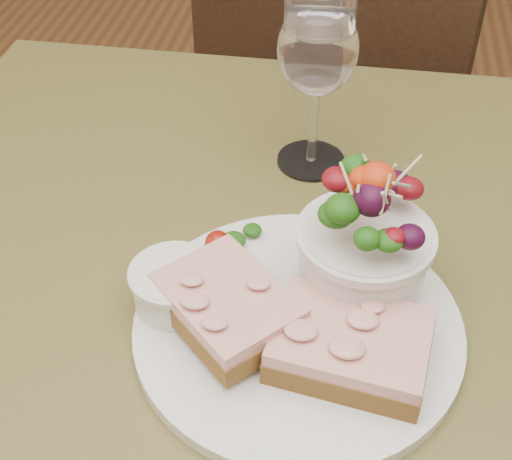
% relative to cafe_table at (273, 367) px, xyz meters
% --- Properties ---
extents(cafe_table, '(0.80, 0.80, 0.75)m').
position_rel_cafe_table_xyz_m(cafe_table, '(0.00, 0.00, 0.00)').
color(cafe_table, '#49411F').
rests_on(cafe_table, ground).
extents(chair_far, '(0.53, 0.53, 0.90)m').
position_rel_cafe_table_xyz_m(chair_far, '(0.05, 0.71, -0.36)').
color(chair_far, black).
rests_on(chair_far, ground).
extents(dinner_plate, '(0.26, 0.26, 0.01)m').
position_rel_cafe_table_xyz_m(dinner_plate, '(0.02, -0.04, 0.11)').
color(dinner_plate, silver).
rests_on(dinner_plate, cafe_table).
extents(sandwich_front, '(0.12, 0.10, 0.03)m').
position_rel_cafe_table_xyz_m(sandwich_front, '(0.07, -0.07, 0.13)').
color(sandwich_front, '#462712').
rests_on(sandwich_front, dinner_plate).
extents(sandwich_back, '(0.13, 0.13, 0.03)m').
position_rel_cafe_table_xyz_m(sandwich_back, '(-0.03, -0.05, 0.14)').
color(sandwich_back, '#462712').
rests_on(sandwich_back, dinner_plate).
extents(ramekin, '(0.07, 0.07, 0.04)m').
position_rel_cafe_table_xyz_m(ramekin, '(-0.08, -0.03, 0.13)').
color(ramekin, silver).
rests_on(ramekin, dinner_plate).
extents(salad_bowl, '(0.10, 0.10, 0.13)m').
position_rel_cafe_table_xyz_m(salad_bowl, '(0.07, 0.01, 0.17)').
color(salad_bowl, silver).
rests_on(salad_bowl, dinner_plate).
extents(garnish, '(0.05, 0.04, 0.02)m').
position_rel_cafe_table_xyz_m(garnish, '(-0.04, 0.04, 0.12)').
color(garnish, '#133E0B').
rests_on(garnish, dinner_plate).
extents(wine_glass, '(0.08, 0.08, 0.18)m').
position_rel_cafe_table_xyz_m(wine_glass, '(0.01, 0.19, 0.22)').
color(wine_glass, white).
rests_on(wine_glass, cafe_table).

